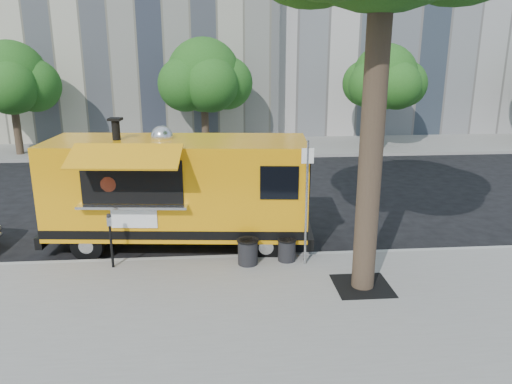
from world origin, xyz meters
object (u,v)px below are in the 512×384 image
parking_meter (110,234)px  food_truck (177,189)px  sign_post (307,196)px  trash_bin_right (287,249)px  far_tree_b (204,75)px  far_tree_c (385,77)px  trash_bin_left (248,251)px  far_tree_a (10,78)px

parking_meter → food_truck: bearing=46.2°
food_truck → parking_meter: bearing=-128.3°
parking_meter → food_truck: size_ratio=0.19×
sign_post → trash_bin_right: size_ratio=5.36×
far_tree_b → sign_post: (2.55, -14.25, -1.98)m
far_tree_c → trash_bin_right: far_tree_c is taller
parking_meter → trash_bin_left: 3.23m
sign_post → far_tree_a: bearing=129.8°
far_tree_a → far_tree_b: 9.01m
far_tree_b → parking_meter: (-2.00, -14.05, -2.85)m
far_tree_a → food_truck: size_ratio=0.75×
far_tree_a → food_truck: bearing=-55.1°
parking_meter → sign_post: bearing=-2.5°
far_tree_c → trash_bin_right: (-6.85, -13.70, -3.27)m
parking_meter → far_tree_a: bearing=117.1°
far_tree_b → far_tree_c: (9.00, -0.30, -0.12)m
far_tree_a → parking_meter: bearing=-62.9°
trash_bin_right → food_truck: bearing=151.3°
far_tree_a → trash_bin_right: 17.90m
far_tree_b → far_tree_c: far_tree_b is taller
far_tree_b → trash_bin_left: size_ratio=8.85×
far_tree_a → sign_post: bearing=-50.2°
far_tree_b → trash_bin_right: 14.56m
far_tree_c → parking_meter: (-11.00, -13.75, -2.74)m
parking_meter → food_truck: 2.20m
food_truck → trash_bin_left: food_truck is taller
far_tree_c → far_tree_b: bearing=178.1°
far_tree_c → food_truck: (-9.54, -12.23, -2.11)m
far_tree_c → trash_bin_right: 15.66m
sign_post → parking_meter: size_ratio=2.25×
sign_post → food_truck: size_ratio=0.42×
sign_post → far_tree_b: bearing=100.1°
far_tree_a → far_tree_c: bearing=0.3°
sign_post → trash_bin_right: sign_post is taller
trash_bin_left → far_tree_c: bearing=60.5°
far_tree_b → trash_bin_right: far_tree_b is taller
far_tree_a → food_truck: (8.46, -12.13, -2.17)m
far_tree_b → sign_post: 14.61m
sign_post → trash_bin_left: size_ratio=4.83×
far_tree_c → trash_bin_left: far_tree_c is taller
parking_meter → trash_bin_right: size_ratio=2.39×
far_tree_c → parking_meter: bearing=-128.7°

